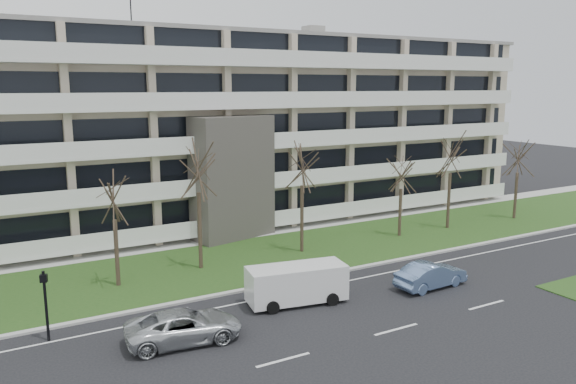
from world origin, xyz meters
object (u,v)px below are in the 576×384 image
silver_pickup (184,326)px  pedestrian_signal (45,297)px  white_van (298,281)px  blue_sedan (431,275)px

silver_pickup → pedestrian_signal: bearing=66.4°
white_van → blue_sedan: bearing=-2.7°
silver_pickup → blue_sedan: bearing=-84.4°
silver_pickup → blue_sedan: size_ratio=1.17×
silver_pickup → pedestrian_signal: pedestrian_signal is taller
silver_pickup → blue_sedan: blue_sedan is taller
blue_sedan → white_van: size_ratio=0.81×
blue_sedan → white_van: 7.84m
silver_pickup → white_van: bearing=-71.2°
silver_pickup → white_van: 6.83m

